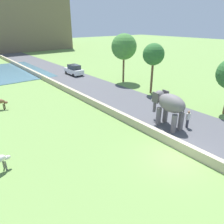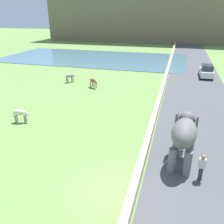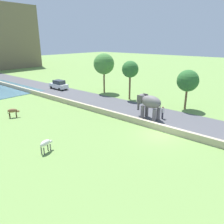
{
  "view_description": "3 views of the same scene",
  "coord_description": "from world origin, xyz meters",
  "px_view_note": "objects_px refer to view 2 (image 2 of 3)",
  "views": [
    {
      "loc": [
        -10.51,
        -6.49,
        8.41
      ],
      "look_at": [
        -0.35,
        6.29,
        1.38
      ],
      "focal_mm": 33.45,
      "sensor_mm": 36.0,
      "label": 1
    },
    {
      "loc": [
        2.69,
        -9.33,
        8.57
      ],
      "look_at": [
        -1.5,
        5.45,
        1.99
      ],
      "focal_mm": 37.67,
      "sensor_mm": 36.0,
      "label": 2
    },
    {
      "loc": [
        -18.67,
        -9.47,
        9.36
      ],
      "look_at": [
        -0.58,
        5.84,
        1.39
      ],
      "focal_mm": 34.88,
      "sensor_mm": 36.0,
      "label": 3
    }
  ],
  "objects_px": {
    "elephant": "(184,134)",
    "cow_white": "(20,113)",
    "cow_grey": "(70,76)",
    "person_beside_elephant": "(202,167)",
    "cow_brown": "(93,81)",
    "car_white": "(206,71)"
  },
  "relations": [
    {
      "from": "cow_grey",
      "to": "person_beside_elephant",
      "type": "bearing_deg",
      "value": -46.33
    },
    {
      "from": "person_beside_elephant",
      "to": "car_white",
      "type": "relative_size",
      "value": 0.41
    },
    {
      "from": "cow_brown",
      "to": "cow_white",
      "type": "relative_size",
      "value": 0.94
    },
    {
      "from": "car_white",
      "to": "cow_brown",
      "type": "height_order",
      "value": "car_white"
    },
    {
      "from": "cow_brown",
      "to": "cow_white",
      "type": "bearing_deg",
      "value": -102.82
    },
    {
      "from": "cow_grey",
      "to": "cow_white",
      "type": "xyz_separation_m",
      "value": [
        1.29,
        -12.25,
        0.0
      ]
    },
    {
      "from": "elephant",
      "to": "cow_brown",
      "type": "bearing_deg",
      "value": 128.3
    },
    {
      "from": "cow_grey",
      "to": "cow_white",
      "type": "bearing_deg",
      "value": -83.96
    },
    {
      "from": "cow_grey",
      "to": "cow_white",
      "type": "relative_size",
      "value": 0.94
    },
    {
      "from": "elephant",
      "to": "person_beside_elephant",
      "type": "bearing_deg",
      "value": -51.72
    },
    {
      "from": "cow_brown",
      "to": "car_white",
      "type": "bearing_deg",
      "value": 33.24
    },
    {
      "from": "cow_brown",
      "to": "cow_white",
      "type": "height_order",
      "value": "same"
    },
    {
      "from": "cow_grey",
      "to": "cow_white",
      "type": "height_order",
      "value": "same"
    },
    {
      "from": "cow_grey",
      "to": "cow_brown",
      "type": "bearing_deg",
      "value": -20.68
    },
    {
      "from": "person_beside_elephant",
      "to": "car_white",
      "type": "height_order",
      "value": "car_white"
    },
    {
      "from": "elephant",
      "to": "cow_grey",
      "type": "bearing_deg",
      "value": 134.11
    },
    {
      "from": "elephant",
      "to": "cow_white",
      "type": "relative_size",
      "value": 2.48
    },
    {
      "from": "elephant",
      "to": "cow_grey",
      "type": "height_order",
      "value": "elephant"
    },
    {
      "from": "elephant",
      "to": "cow_white",
      "type": "distance_m",
      "value": 13.21
    },
    {
      "from": "cow_brown",
      "to": "elephant",
      "type": "bearing_deg",
      "value": -51.7
    },
    {
      "from": "elephant",
      "to": "cow_grey",
      "type": "xyz_separation_m",
      "value": [
        -14.23,
        14.67,
        -1.2
      ]
    },
    {
      "from": "elephant",
      "to": "person_beside_elephant",
      "type": "relative_size",
      "value": 2.17
    }
  ]
}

